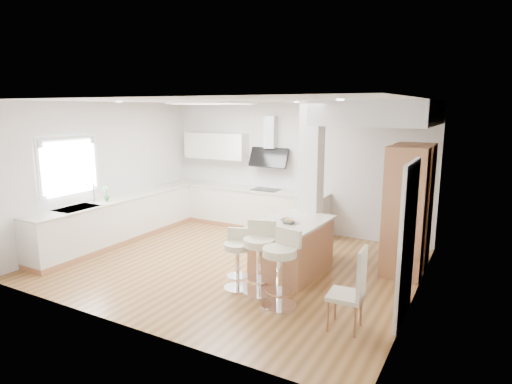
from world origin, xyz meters
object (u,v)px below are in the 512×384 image
Objects in this scene: dining_chair at (354,287)px; bar_stool_a at (237,256)px; bar_stool_c at (281,265)px; bar_stool_b at (260,254)px; peninsula at (292,247)px.

bar_stool_a is at bearing 165.31° from dining_chair.
bar_stool_c reaches higher than dining_chair.
bar_stool_c reaches higher than bar_stool_b.
bar_stool_b reaches higher than bar_stool_a.
bar_stool_b is 1.01× the size of dining_chair.
bar_stool_c is (0.37, -1.21, 0.16)m from peninsula.
dining_chair is at bearing -30.34° from bar_stool_a.
peninsula is at bearing 132.91° from dining_chair.
peninsula is 1.96m from dining_chair.
bar_stool_b is at bearing 166.31° from bar_stool_c.
bar_stool_b is 1.55m from dining_chair.
dining_chair is at bearing -30.24° from bar_stool_b.
bar_stool_a is at bearing -112.34° from peninsula.
peninsula is 1.65× the size of bar_stool_a.
bar_stool_a is at bearing 164.49° from bar_stool_b.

